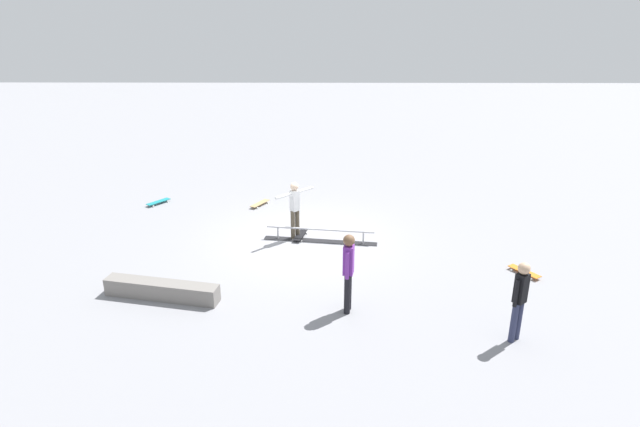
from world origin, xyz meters
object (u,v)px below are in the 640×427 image
skateboard_main (300,235)px  loose_skateboard_teal (158,202)px  grind_rail (320,236)px  bystander_black_shirt (520,297)px  bystander_purple_shirt (348,269)px  loose_skateboard_natural (260,203)px  loose_skateboard_orange (524,271)px  skate_ledge (162,290)px  skater_main (295,206)px

skateboard_main → loose_skateboard_teal: same height
grind_rail → bystander_black_shirt: bystander_black_shirt is taller
loose_skateboard_teal → bystander_purple_shirt: bearing=80.8°
grind_rail → loose_skateboard_natural: (1.93, -2.72, -0.09)m
skateboard_main → loose_skateboard_orange: bearing=-97.4°
skate_ledge → skater_main: 4.31m
skate_ledge → loose_skateboard_teal: 6.12m
skate_ledge → loose_skateboard_natural: 5.94m
bystander_purple_shirt → bystander_black_shirt: bystander_purple_shirt is taller
loose_skateboard_natural → grind_rail: bearing=-114.2°
skateboard_main → loose_skateboard_natural: same height
grind_rail → loose_skateboard_teal: size_ratio=4.10×
skateboard_main → loose_skateboard_teal: bearing=74.7°
grind_rail → loose_skateboard_teal: 5.91m
bystander_purple_shirt → loose_skateboard_orange: bearing=-57.0°
bystander_purple_shirt → loose_skateboard_natural: bystander_purple_shirt is taller
loose_skateboard_natural → skateboard_main: bearing=-120.5°
skater_main → bystander_purple_shirt: (-1.28, 3.75, 0.06)m
skater_main → bystander_purple_shirt: bearing=65.7°
grind_rail → bystander_purple_shirt: bearing=107.6°
bystander_black_shirt → loose_skateboard_orange: (-1.12, -2.68, -0.86)m
loose_skateboard_orange → loose_skateboard_teal: 11.10m
bystander_purple_shirt → loose_skateboard_orange: bystander_purple_shirt is taller
loose_skateboard_orange → loose_skateboard_teal: same height
grind_rail → bystander_purple_shirt: (-0.60, 3.54, 0.83)m
bystander_purple_shirt → bystander_black_shirt: (-3.14, 1.02, -0.05)m
grind_rail → loose_skateboard_teal: grind_rail is taller
skate_ledge → skater_main: skater_main is taller
loose_skateboard_natural → loose_skateboard_teal: same height
skateboard_main → skater_main: bearing=116.0°
loose_skateboard_orange → grind_rail: bearing=-145.9°
skateboard_main → loose_skateboard_natural: (1.38, -2.48, 0.00)m
skateboard_main → loose_skateboard_teal: (4.64, -2.60, 0.00)m
skate_ledge → skateboard_main: size_ratio=3.12×
grind_rail → skateboard_main: size_ratio=3.73×
grind_rail → loose_skateboard_orange: size_ratio=3.99×
loose_skateboard_teal → skateboard_main: bearing=99.3°
loose_skateboard_natural → loose_skateboard_teal: 3.26m
bystander_black_shirt → loose_skateboard_teal: bearing=-79.1°
loose_skateboard_teal → skate_ledge: bearing=55.2°
loose_skateboard_orange → loose_skateboard_teal: size_ratio=1.03×
grind_rail → skater_main: bearing=-9.1°
skate_ledge → skater_main: (-2.75, -3.24, 0.73)m
bystander_purple_shirt → grind_rail: bearing=21.3°
skater_main → skateboard_main: 0.87m
grind_rail → skate_ledge: size_ratio=1.20×
bystander_black_shirt → skateboard_main: bearing=-87.6°
loose_skateboard_teal → loose_skateboard_orange: bearing=103.5°
grind_rail → loose_skateboard_natural: grind_rail is taller
grind_rail → bystander_black_shirt: bearing=137.5°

